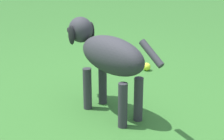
# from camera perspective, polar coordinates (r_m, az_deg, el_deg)

# --- Properties ---
(ground) EXTENTS (14.00, 14.00, 0.00)m
(ground) POSITION_cam_1_polar(r_m,az_deg,el_deg) (2.22, -5.37, -8.25)
(ground) COLOR #2D6026
(dog) EXTENTS (0.41, 0.79, 0.57)m
(dog) POSITION_cam_1_polar(r_m,az_deg,el_deg) (2.21, -0.85, 2.35)
(dog) COLOR #2D2D33
(dog) RESTS_ON ground
(tennis_ball_0) EXTENTS (0.07, 0.07, 0.07)m
(tennis_ball_0) POSITION_cam_1_polar(r_m,az_deg,el_deg) (3.06, 5.39, 0.52)
(tennis_ball_0) COLOR #CCE131
(tennis_ball_0) RESTS_ON ground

